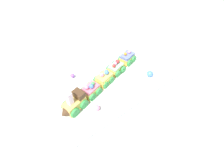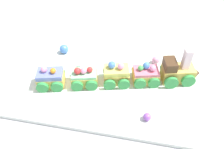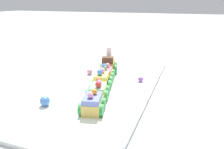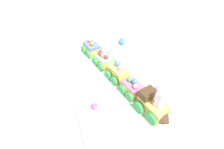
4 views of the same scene
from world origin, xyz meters
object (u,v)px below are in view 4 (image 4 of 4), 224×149
cake_car_lemon (117,73)px  cake_car_mint (104,60)px  cake_car_strawberry (133,88)px  cake_train_locomotive (154,107)px  cake_car_blueberry (92,48)px  gumball_blue (122,41)px  gumball_purple (94,106)px  gumball_pink (158,89)px

cake_car_lemon → cake_car_mint: cake_car_lemon is taller
cake_car_strawberry → cake_car_mint: size_ratio=1.00×
cake_car_strawberry → cake_car_mint: bearing=-179.9°
cake_train_locomotive → cake_car_lemon: cake_train_locomotive is taller
cake_car_blueberry → gumball_blue: cake_car_blueberry is taller
cake_train_locomotive → cake_car_strawberry: size_ratio=1.39×
gumball_purple → gumball_blue: size_ratio=0.68×
cake_car_strawberry → cake_car_lemon: cake_car_lemon is taller
cake_train_locomotive → gumball_pink: cake_train_locomotive is taller
cake_car_lemon → gumball_purple: cake_car_lemon is taller
gumball_blue → gumball_pink: bearing=0.4°
cake_train_locomotive → cake_car_blueberry: bearing=-180.0°
gumball_pink → cake_car_mint: bearing=-147.4°
cake_car_mint → gumball_blue: (-0.11, 0.12, -0.01)m
cake_car_strawberry → gumball_blue: cake_car_strawberry is taller
gumball_purple → cake_car_strawberry: bearing=96.6°
cake_car_blueberry → gumball_pink: 0.33m
cake_car_mint → cake_car_blueberry: bearing=179.9°
cake_car_strawberry → gumball_blue: (-0.28, 0.08, -0.01)m
cake_car_blueberry → gumball_blue: bearing=81.8°
cake_car_strawberry → cake_car_mint: 0.18m
cake_car_mint → gumball_purple: (0.19, -0.09, -0.01)m
cake_car_strawberry → gumball_pink: bearing=58.5°
cake_car_strawberry → cake_car_blueberry: cake_car_blueberry is taller
cake_car_strawberry → gumball_pink: cake_car_strawberry is taller
cake_train_locomotive → cake_car_mint: cake_train_locomotive is taller
cake_train_locomotive → gumball_blue: cake_train_locomotive is taller
gumball_pink → gumball_blue: size_ratio=0.82×
cake_car_strawberry → cake_car_lemon: (-0.08, -0.02, 0.00)m
cake_car_strawberry → gumball_blue: 0.29m
cake_train_locomotive → cake_car_strawberry: bearing=179.9°
cake_car_lemon → cake_car_mint: size_ratio=1.00×
cake_car_strawberry → cake_car_blueberry: bearing=-180.0°
cake_train_locomotive → cake_car_mint: (-0.27, -0.07, -0.01)m
cake_car_lemon → cake_car_blueberry: cake_car_lemon is taller
gumball_purple → cake_car_mint: bearing=153.3°
gumball_purple → gumball_blue: 0.37m
gumball_pink → gumball_blue: bearing=-179.6°
gumball_pink → gumball_purple: bearing=-92.8°
cake_car_mint → gumball_blue: bearing=116.8°
cake_car_lemon → gumball_pink: (0.11, 0.10, -0.01)m
cake_train_locomotive → gumball_pink: size_ratio=4.93×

